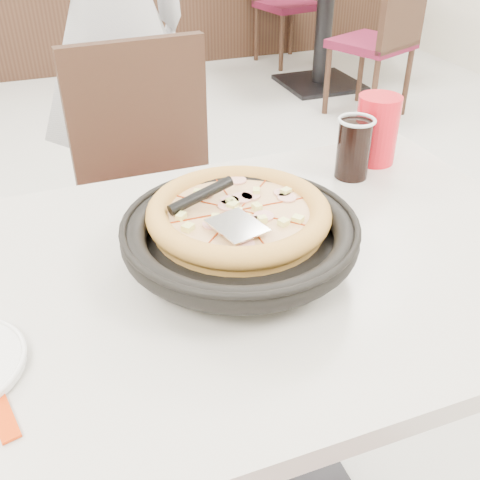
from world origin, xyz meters
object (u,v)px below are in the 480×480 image
object	(u,v)px
red_cup	(376,130)
pizza	(239,221)
pizza_pan	(240,244)
bg_chair_right_far	(288,2)
chair_far	(165,220)
main_table	(244,402)
cola_glass	(353,150)
bg_table_right	(323,33)
bg_chair_right_near	(372,40)
diner_person	(114,29)

from	to	relation	value
red_cup	pizza	bearing A→B (deg)	-150.99
pizza_pan	bg_chair_right_far	bearing A→B (deg)	63.91
chair_far	pizza	xyz separation A→B (m)	(0.01, -0.60, 0.34)
main_table	red_cup	distance (m)	0.69
chair_far	cola_glass	size ratio (longest dim) A/B	7.31
pizza	cola_glass	world-z (taller)	cola_glass
cola_glass	bg_chair_right_far	distance (m)	3.64
red_cup	bg_table_right	world-z (taller)	red_cup
pizza_pan	main_table	bearing A→B (deg)	28.45
chair_far	bg_chair_right_near	size ratio (longest dim) A/B	1.00
cola_glass	bg_table_right	world-z (taller)	cola_glass
red_cup	bg_chair_right_far	size ratio (longest dim) A/B	0.17
bg_table_right	bg_chair_right_near	bearing A→B (deg)	-90.66
main_table	cola_glass	bearing A→B (deg)	33.23
main_table	red_cup	xyz separation A→B (m)	(0.44, 0.28, 0.45)
pizza_pan	red_cup	xyz separation A→B (m)	(0.45, 0.29, 0.04)
pizza	bg_chair_right_near	world-z (taller)	bg_chair_right_near
diner_person	bg_chair_right_far	xyz separation A→B (m)	(1.75, 2.35, -0.42)
pizza_pan	pizza	distance (m)	0.05
bg_table_right	cola_glass	bearing A→B (deg)	-117.07
bg_table_right	pizza_pan	bearing A→B (deg)	-120.65
pizza_pan	bg_chair_right_far	size ratio (longest dim) A/B	0.37
chair_far	bg_table_right	world-z (taller)	chair_far
cola_glass	red_cup	bearing A→B (deg)	30.51
bg_table_right	bg_chair_right_near	distance (m)	0.65
bg_chair_right_near	pizza_pan	bearing A→B (deg)	-149.88
pizza	cola_glass	xyz separation A→B (m)	(0.34, 0.19, 0.00)
main_table	diner_person	xyz separation A→B (m)	(-0.00, 1.22, 0.52)
pizza	bg_table_right	bearing A→B (deg)	59.16
pizza_pan	pizza	world-z (taller)	pizza
diner_person	bg_chair_right_far	distance (m)	2.96
pizza_pan	pizza	xyz separation A→B (m)	(0.01, 0.05, 0.02)
chair_far	bg_chair_right_far	xyz separation A→B (m)	(1.75, 2.94, 0.00)
pizza_pan	cola_glass	size ratio (longest dim) A/B	2.71
pizza_pan	bg_chair_right_near	distance (m)	2.89
bg_table_right	bg_chair_right_far	world-z (taller)	bg_chair_right_far
red_cup	bg_chair_right_near	world-z (taller)	bg_chair_right_near
cola_glass	bg_chair_right_far	xyz separation A→B (m)	(1.40, 3.35, -0.34)
chair_far	bg_chair_right_far	bearing A→B (deg)	-124.81
main_table	pizza	size ratio (longest dim) A/B	3.90
chair_far	cola_glass	world-z (taller)	chair_far
cola_glass	red_cup	distance (m)	0.11
cola_glass	red_cup	world-z (taller)	red_cup
red_cup	diner_person	xyz separation A→B (m)	(-0.44, 0.94, 0.07)
diner_person	red_cup	bearing A→B (deg)	94.11
main_table	chair_far	world-z (taller)	chair_far
bg_table_right	bg_chair_right_far	bearing A→B (deg)	88.47
diner_person	bg_chair_right_far	size ratio (longest dim) A/B	1.88
pizza	bg_table_right	xyz separation A→B (m)	(1.72, 2.88, -0.44)
bg_table_right	pizza	bearing A→B (deg)	-120.84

